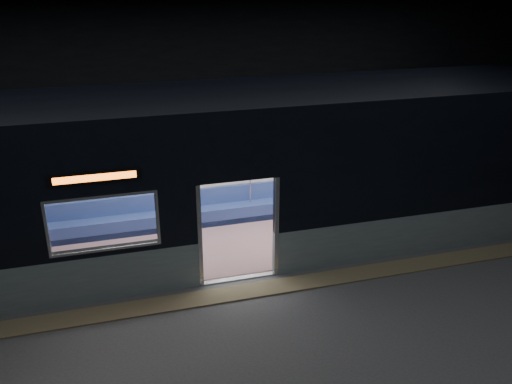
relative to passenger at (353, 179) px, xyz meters
name	(u,v)px	position (x,y,z in m)	size (l,w,h in m)	color
station_floor	(254,309)	(-3.57, -3.55, -0.79)	(24.00, 14.00, 0.01)	#47494C
station_envelope	(254,105)	(-3.57, -3.55, 2.88)	(24.00, 14.00, 5.00)	black
tactile_strip	(246,292)	(-3.57, -3.00, -0.77)	(22.80, 0.50, 0.03)	#8C7F59
metro_car	(220,165)	(-3.57, -1.00, 1.06)	(18.00, 3.04, 3.35)	#8EA1A9
passenger	(353,179)	(0.00, 0.00, 0.00)	(0.39, 0.67, 1.34)	black
handbag	(357,187)	(0.02, -0.22, -0.12)	(0.26, 0.22, 0.13)	black
transit_map	(233,158)	(-2.96, 0.31, 0.72)	(1.11, 0.03, 0.72)	white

